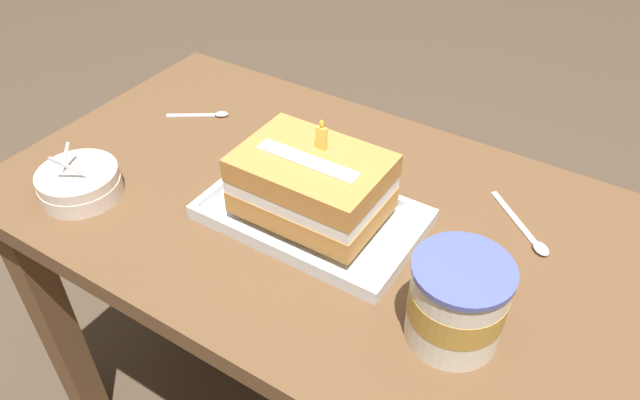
{
  "coord_description": "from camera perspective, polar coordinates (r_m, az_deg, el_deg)",
  "views": [
    {
      "loc": [
        0.39,
        -0.64,
        1.34
      ],
      "look_at": [
        -0.0,
        -0.02,
        0.72
      ],
      "focal_mm": 33.89,
      "sensor_mm": 36.0,
      "label": 1
    }
  ],
  "objects": [
    {
      "name": "bowl_stack",
      "position": [
        1.08,
        -21.75,
        1.5
      ],
      "size": [
        0.14,
        0.14,
        0.1
      ],
      "color": "silver",
      "rests_on": "dining_table"
    },
    {
      "name": "birthday_cake",
      "position": [
        0.93,
        -0.77,
        1.57
      ],
      "size": [
        0.22,
        0.16,
        0.15
      ],
      "color": "#C3823D",
      "rests_on": "foil_tray"
    },
    {
      "name": "foil_tray",
      "position": [
        0.97,
        -0.73,
        -1.53
      ],
      "size": [
        0.34,
        0.21,
        0.02
      ],
      "color": "silver",
      "rests_on": "dining_table"
    },
    {
      "name": "ice_cream_tub",
      "position": [
        0.79,
        12.81,
        -9.34
      ],
      "size": [
        0.13,
        0.13,
        0.13
      ],
      "color": "silver",
      "rests_on": "dining_table"
    },
    {
      "name": "serving_spoon_near_tray",
      "position": [
        0.99,
        19.26,
        -3.29
      ],
      "size": [
        0.13,
        0.12,
        0.01
      ],
      "color": "silver",
      "rests_on": "dining_table"
    },
    {
      "name": "serving_spoon_by_bowls",
      "position": [
        1.24,
        -10.41,
        7.93
      ],
      "size": [
        0.11,
        0.08,
        0.01
      ],
      "color": "silver",
      "rests_on": "dining_table"
    },
    {
      "name": "dining_table",
      "position": [
        1.07,
        0.67,
        -5.34
      ],
      "size": [
        1.13,
        0.64,
        0.69
      ],
      "color": "brown",
      "rests_on": "ground_plane"
    }
  ]
}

